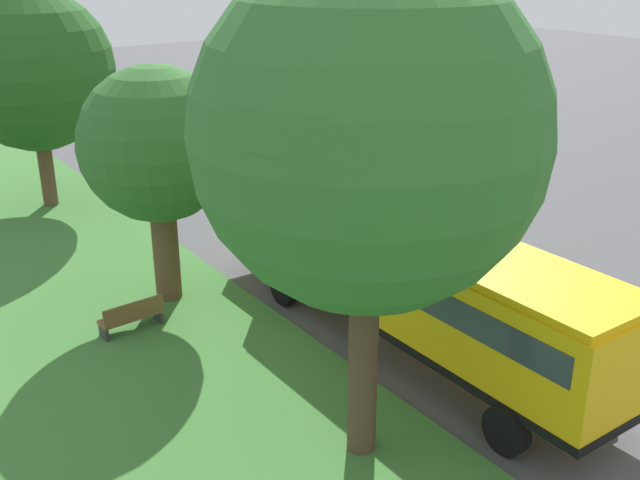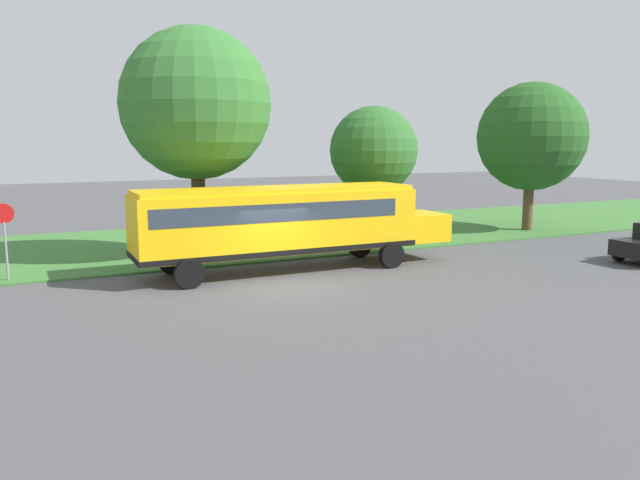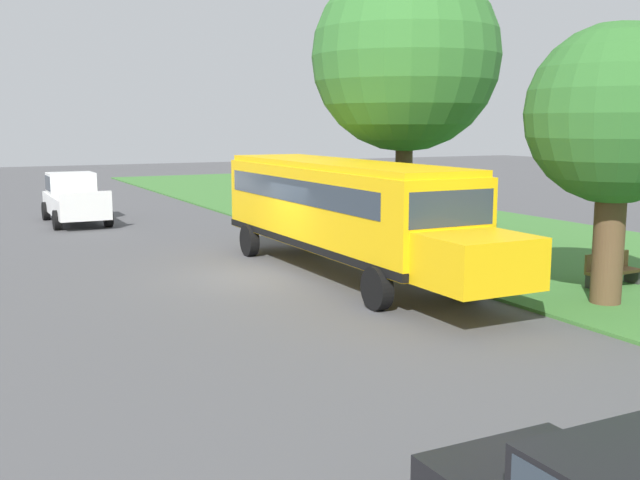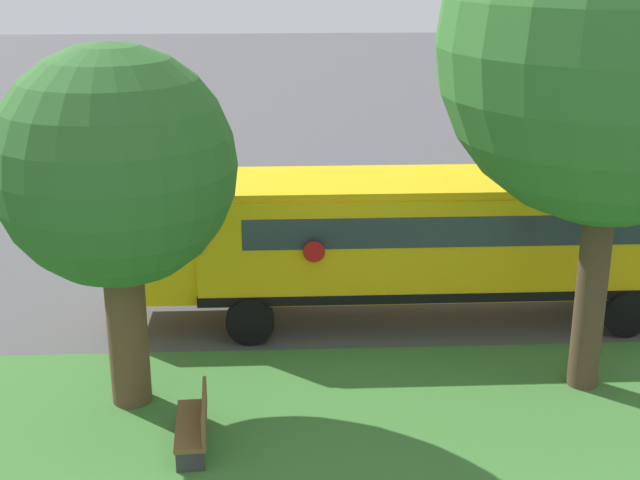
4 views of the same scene
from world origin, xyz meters
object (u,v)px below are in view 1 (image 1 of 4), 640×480
school_bus (418,277)px  oak_tree_roadside_mid (153,149)px  oak_tree_beside_bus (362,131)px  car_white_middle (211,130)px  car_black_nearest (272,154)px  oak_tree_far_end (30,66)px  car_green_furthest (144,103)px  park_bench (132,316)px

school_bus → oak_tree_roadside_mid: oak_tree_roadside_mid is taller
oak_tree_beside_bus → car_white_middle: bearing=68.8°
oak_tree_beside_bus → oak_tree_roadside_mid: bearing=90.7°
car_black_nearest → oak_tree_far_end: size_ratio=0.56×
car_green_furthest → oak_tree_far_end: size_ratio=0.56×
oak_tree_far_end → oak_tree_roadside_mid: bearing=-88.6°
car_white_middle → oak_tree_roadside_mid: size_ratio=0.68×
car_black_nearest → park_bench: bearing=-136.2°
car_white_middle → oak_tree_beside_bus: size_ratio=0.47×
oak_tree_roadside_mid → park_bench: (-1.49, -1.33, -3.81)m
oak_tree_roadside_mid → school_bus: bearing=-57.9°
car_green_furthest → car_white_middle: bearing=-90.0°
car_green_furthest → oak_tree_beside_bus: size_ratio=0.47×
car_white_middle → oak_tree_far_end: oak_tree_far_end is taller
oak_tree_beside_bus → oak_tree_roadside_mid: 8.69m
car_green_furthest → park_bench: 25.53m
car_white_middle → park_bench: bearing=-123.8°
car_green_furthest → oak_tree_far_end: oak_tree_far_end is taller
school_bus → car_black_nearest: 15.45m
oak_tree_roadside_mid → oak_tree_far_end: oak_tree_far_end is taller
school_bus → oak_tree_beside_bus: 6.25m
park_bench → car_black_nearest: bearing=43.8°
school_bus → park_bench: size_ratio=7.64×
park_bench → oak_tree_beside_bus: bearing=-77.4°
car_green_furthest → oak_tree_beside_bus: (-8.72, -30.46, 5.49)m
car_black_nearest → oak_tree_far_end: 10.10m
car_black_nearest → oak_tree_beside_bus: 19.85m
school_bus → oak_tree_far_end: (-4.03, 15.78, 3.27)m
car_green_furthest → oak_tree_beside_bus: oak_tree_beside_bus is taller
car_green_furthest → park_bench: car_green_furthest is taller
car_black_nearest → park_bench: (-10.30, -9.87, -0.40)m
car_black_nearest → oak_tree_beside_bus: bearing=-117.2°
car_white_middle → oak_tree_far_end: size_ratio=0.56×
car_white_middle → oak_tree_beside_bus: (-8.72, -22.51, 5.49)m
car_black_nearest → oak_tree_far_end: bearing=172.4°
school_bus → car_white_middle: bearing=76.0°
car_green_furthest → oak_tree_roadside_mid: (-8.81, -22.02, 3.41)m
school_bus → car_white_middle: school_bus is taller
oak_tree_far_end → park_bench: oak_tree_far_end is taller
school_bus → car_black_nearest: bearing=71.0°
oak_tree_beside_bus → park_bench: (-1.58, 7.11, -5.89)m
car_white_middle → car_green_furthest: size_ratio=1.00×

